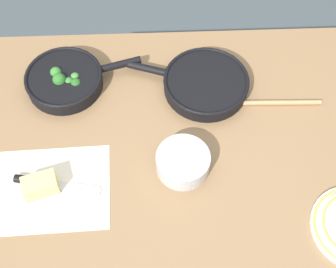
{
  "coord_description": "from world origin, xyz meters",
  "views": [
    {
      "loc": [
        -0.03,
        -0.74,
        1.96
      ],
      "look_at": [
        0.0,
        0.0,
        0.77
      ],
      "focal_mm": 50.0,
      "sensor_mm": 36.0,
      "label": 1
    }
  ],
  "objects_px": {
    "skillet_broccoli": "(66,79)",
    "skillet_eggs": "(205,83)",
    "wooden_spoon": "(249,103)",
    "grater_knife": "(45,183)",
    "cheese_block": "(40,186)",
    "prep_bowl_steel": "(183,162)"
  },
  "relations": [
    {
      "from": "skillet_broccoli",
      "to": "prep_bowl_steel",
      "type": "xyz_separation_m",
      "value": [
        0.36,
        -0.32,
        0.0
      ]
    },
    {
      "from": "cheese_block",
      "to": "grater_knife",
      "type": "bearing_deg",
      "value": 67.88
    },
    {
      "from": "wooden_spoon",
      "to": "prep_bowl_steel",
      "type": "relative_size",
      "value": 2.38
    },
    {
      "from": "skillet_broccoli",
      "to": "skillet_eggs",
      "type": "height_order",
      "value": "skillet_broccoli"
    },
    {
      "from": "prep_bowl_steel",
      "to": "grater_knife",
      "type": "bearing_deg",
      "value": -174.15
    },
    {
      "from": "skillet_eggs",
      "to": "prep_bowl_steel",
      "type": "relative_size",
      "value": 2.51
    },
    {
      "from": "skillet_broccoli",
      "to": "wooden_spoon",
      "type": "relative_size",
      "value": 1.0
    },
    {
      "from": "prep_bowl_steel",
      "to": "skillet_broccoli",
      "type": "bearing_deg",
      "value": 138.61
    },
    {
      "from": "grater_knife",
      "to": "cheese_block",
      "type": "distance_m",
      "value": 0.03
    },
    {
      "from": "cheese_block",
      "to": "prep_bowl_steel",
      "type": "relative_size",
      "value": 0.68
    },
    {
      "from": "wooden_spoon",
      "to": "skillet_eggs",
      "type": "bearing_deg",
      "value": -25.68
    },
    {
      "from": "skillet_eggs",
      "to": "wooden_spoon",
      "type": "xyz_separation_m",
      "value": [
        0.13,
        -0.07,
        -0.02
      ]
    },
    {
      "from": "skillet_eggs",
      "to": "prep_bowl_steel",
      "type": "distance_m",
      "value": 0.3
    },
    {
      "from": "cheese_block",
      "to": "skillet_eggs",
      "type": "bearing_deg",
      "value": 35.11
    },
    {
      "from": "skillet_broccoli",
      "to": "skillet_eggs",
      "type": "xyz_separation_m",
      "value": [
        0.45,
        -0.03,
        -0.0
      ]
    },
    {
      "from": "skillet_eggs",
      "to": "wooden_spoon",
      "type": "bearing_deg",
      "value": 171.84
    },
    {
      "from": "wooden_spoon",
      "to": "grater_knife",
      "type": "height_order",
      "value": "grater_knife"
    },
    {
      "from": "wooden_spoon",
      "to": "cheese_block",
      "type": "relative_size",
      "value": 3.49
    },
    {
      "from": "grater_knife",
      "to": "prep_bowl_steel",
      "type": "height_order",
      "value": "prep_bowl_steel"
    },
    {
      "from": "skillet_broccoli",
      "to": "grater_knife",
      "type": "bearing_deg",
      "value": -111.7
    },
    {
      "from": "skillet_broccoli",
      "to": "wooden_spoon",
      "type": "distance_m",
      "value": 0.59
    },
    {
      "from": "wooden_spoon",
      "to": "cheese_block",
      "type": "bearing_deg",
      "value": 25.42
    }
  ]
}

